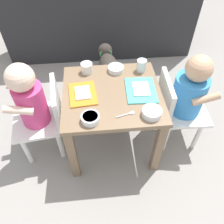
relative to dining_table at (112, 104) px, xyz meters
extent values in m
plane|color=gray|center=(0.00, 0.00, -0.36)|extent=(7.00, 7.00, 0.00)
cube|color=#232326|center=(0.00, 1.11, 0.09)|extent=(1.69, 0.35, 0.91)
cube|color=#7A6047|center=(0.00, 0.00, 0.07)|extent=(0.53, 0.50, 0.03)
cube|color=#7A6047|center=(-0.24, -0.22, -0.15)|extent=(0.04, 0.04, 0.42)
cube|color=#7A6047|center=(0.24, -0.22, -0.15)|extent=(0.04, 0.04, 0.42)
cube|color=#7A6047|center=(-0.24, 0.22, -0.15)|extent=(0.04, 0.04, 0.42)
cube|color=#7A6047|center=(0.24, 0.22, -0.15)|extent=(0.04, 0.04, 0.42)
cube|color=white|center=(-0.44, 0.00, -0.10)|extent=(0.31, 0.31, 0.02)
cube|color=white|center=(-0.31, 0.01, 0.02)|extent=(0.06, 0.27, 0.22)
cylinder|color=#D83F7F|center=(-0.44, 0.00, 0.03)|extent=(0.16, 0.16, 0.25)
sphere|color=beige|center=(-0.45, 0.00, 0.22)|extent=(0.14, 0.14, 0.14)
cylinder|color=white|center=(-0.55, 0.09, -0.24)|extent=(0.03, 0.03, 0.25)
cylinder|color=white|center=(-0.52, -0.11, -0.24)|extent=(0.03, 0.03, 0.25)
cylinder|color=white|center=(-0.35, 0.11, -0.24)|extent=(0.03, 0.03, 0.25)
cylinder|color=white|center=(-0.33, -0.09, -0.24)|extent=(0.03, 0.03, 0.25)
cylinder|color=beige|center=(-0.50, 0.08, 0.10)|extent=(0.15, 0.06, 0.09)
cylinder|color=beige|center=(-0.48, -0.09, 0.10)|extent=(0.15, 0.06, 0.09)
cube|color=white|center=(0.44, 0.00, -0.10)|extent=(0.29, 0.29, 0.02)
cube|color=white|center=(0.31, 0.01, 0.02)|extent=(0.03, 0.27, 0.22)
cylinder|color=#388CD8|center=(0.44, 0.00, 0.03)|extent=(0.19, 0.19, 0.24)
sphere|color=tan|center=(0.45, 0.00, 0.21)|extent=(0.14, 0.14, 0.14)
cylinder|color=white|center=(0.53, -0.10, -0.24)|extent=(0.03, 0.03, 0.25)
cylinder|color=white|center=(0.54, 0.10, -0.24)|extent=(0.03, 0.03, 0.25)
cylinder|color=white|center=(0.33, -0.09, -0.24)|extent=(0.03, 0.03, 0.25)
cylinder|color=white|center=(0.34, 0.11, -0.24)|extent=(0.03, 0.03, 0.25)
cylinder|color=tan|center=(0.48, -0.10, 0.09)|extent=(0.15, 0.05, 0.09)
cylinder|color=tan|center=(0.49, 0.11, 0.09)|extent=(0.15, 0.05, 0.09)
ellipsoid|color=#332D28|center=(0.03, 0.55, -0.17)|extent=(0.18, 0.36, 0.18)
sphere|color=#332D28|center=(0.01, 0.74, -0.13)|extent=(0.12, 0.12, 0.12)
sphere|color=black|center=(0.01, 0.78, -0.13)|extent=(0.05, 0.05, 0.05)
torus|color=green|center=(0.02, 0.71, -0.14)|extent=(0.10, 0.04, 0.10)
sphere|color=#332D28|center=(0.05, 0.39, -0.13)|extent=(0.05, 0.05, 0.05)
cylinder|color=#332D28|center=(0.07, 0.65, -0.30)|extent=(0.04, 0.04, 0.12)
cylinder|color=#332D28|center=(-0.02, 0.64, -0.30)|extent=(0.04, 0.04, 0.12)
cylinder|color=#332D28|center=(0.09, 0.46, -0.30)|extent=(0.04, 0.04, 0.12)
cylinder|color=#332D28|center=(-0.01, 0.45, -0.30)|extent=(0.04, 0.04, 0.12)
cube|color=orange|center=(-0.16, 0.00, 0.09)|extent=(0.16, 0.20, 0.01)
cube|color=white|center=(-0.16, 0.00, 0.10)|extent=(0.09, 0.11, 0.01)
cube|color=#4CC6BC|center=(0.16, 0.00, 0.09)|extent=(0.17, 0.21, 0.01)
cube|color=white|center=(0.16, 0.00, 0.10)|extent=(0.09, 0.12, 0.01)
cylinder|color=white|center=(0.19, 0.17, 0.12)|extent=(0.06, 0.06, 0.07)
cylinder|color=silver|center=(0.19, 0.17, 0.11)|extent=(0.05, 0.05, 0.04)
cylinder|color=white|center=(-0.13, 0.19, 0.12)|extent=(0.07, 0.07, 0.06)
cylinder|color=silver|center=(-0.13, 0.19, 0.10)|extent=(0.06, 0.06, 0.02)
cylinder|color=white|center=(0.18, -0.18, 0.10)|extent=(0.10, 0.10, 0.04)
cylinder|color=#B26633|center=(0.18, -0.18, 0.12)|extent=(0.08, 0.08, 0.01)
cylinder|color=white|center=(0.04, 0.19, 0.10)|extent=(0.09, 0.09, 0.03)
cylinder|color=#4C8C33|center=(0.04, 0.19, 0.11)|extent=(0.08, 0.08, 0.01)
cylinder|color=white|center=(-0.12, -0.19, 0.10)|extent=(0.09, 0.09, 0.03)
cylinder|color=gold|center=(-0.12, -0.19, 0.12)|extent=(0.07, 0.07, 0.01)
cylinder|color=silver|center=(0.04, -0.17, 0.09)|extent=(0.07, 0.03, 0.01)
ellipsoid|color=silver|center=(0.08, -0.16, 0.09)|extent=(0.03, 0.03, 0.01)
camera|label=1|loc=(-0.09, -0.89, 0.92)|focal=36.28mm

